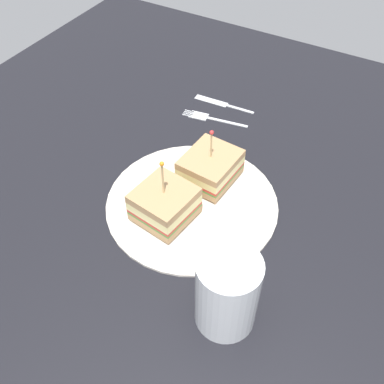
% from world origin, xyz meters
% --- Properties ---
extents(ground_plane, '(1.18, 1.18, 0.02)m').
position_xyz_m(ground_plane, '(0.00, 0.00, -0.01)').
color(ground_plane, black).
extents(plate, '(0.28, 0.28, 0.01)m').
position_xyz_m(plate, '(0.00, 0.00, 0.00)').
color(plate, silver).
rests_on(plate, ground_plane).
extents(sandwich_half_front, '(0.09, 0.10, 0.10)m').
position_xyz_m(sandwich_half_front, '(-0.00, 0.06, 0.03)').
color(sandwich_half_front, tan).
rests_on(sandwich_half_front, plate).
extents(sandwich_half_back, '(0.09, 0.09, 0.11)m').
position_xyz_m(sandwich_half_back, '(-0.02, -0.05, 0.03)').
color(sandwich_half_back, tan).
rests_on(sandwich_half_back, plate).
extents(drink_glass, '(0.08, 0.08, 0.12)m').
position_xyz_m(drink_glass, '(0.13, -0.15, 0.05)').
color(drink_glass, '#B74C33').
rests_on(drink_glass, ground_plane).
extents(fork, '(0.13, 0.03, 0.00)m').
position_xyz_m(fork, '(-0.09, 0.21, 0.00)').
color(fork, silver).
rests_on(fork, ground_plane).
extents(knife, '(0.13, 0.02, 0.00)m').
position_xyz_m(knife, '(-0.08, 0.27, 0.00)').
color(knife, silver).
rests_on(knife, ground_plane).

